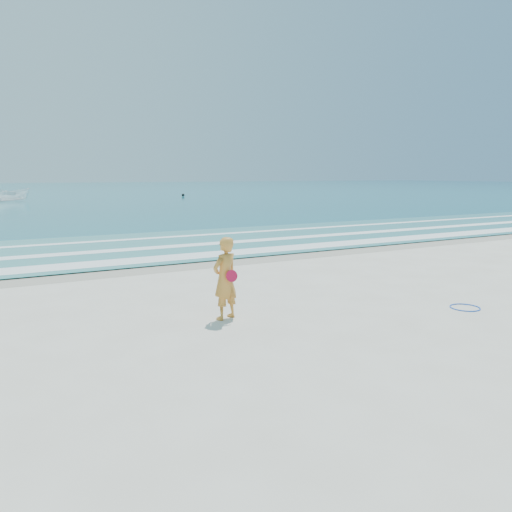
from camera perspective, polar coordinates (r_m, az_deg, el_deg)
ground at (r=10.51m, az=8.77°, el=-8.67°), size 400.00×400.00×0.00m
wet_sand at (r=18.26m, az=-8.64°, el=-0.96°), size 400.00×2.40×0.00m
ocean at (r=113.11m, az=-25.81°, el=6.77°), size 400.00×190.00×0.04m
shallow at (r=22.96m, az=-12.96°, el=1.11°), size 400.00×10.00×0.01m
foam_near at (r=19.46m, az=-9.96°, el=-0.21°), size 400.00×1.40×0.01m
foam_mid at (r=22.20m, az=-12.39°, el=0.88°), size 400.00×0.90×0.01m
foam_far at (r=25.36m, az=-14.51°, el=1.83°), size 400.00×0.60×0.01m
hoop at (r=13.26m, az=22.77°, el=-5.45°), size 0.92×0.92×0.03m
boat at (r=66.26m, az=-26.12°, el=6.29°), size 4.18×1.97×1.56m
buoy at (r=73.97m, az=-8.33°, el=6.91°), size 0.43×0.43×0.43m
woman at (r=11.16m, az=-3.56°, el=-2.57°), size 0.79×0.66×1.86m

